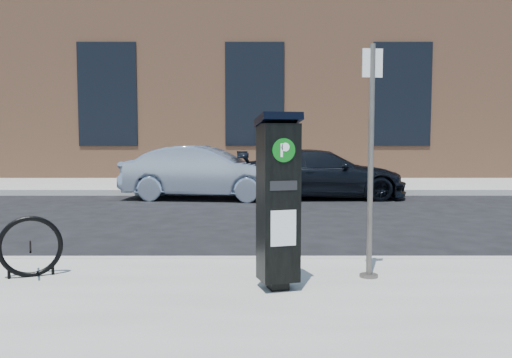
{
  "coord_description": "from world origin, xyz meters",
  "views": [
    {
      "loc": [
        0.03,
        -6.54,
        1.66
      ],
      "look_at": [
        0.03,
        0.5,
        1.07
      ],
      "focal_mm": 38.0,
      "sensor_mm": 36.0,
      "label": 1
    }
  ],
  "objects_px": {
    "sign_pole": "(371,163)",
    "parking_kiosk": "(278,199)",
    "bike_rack": "(30,247)",
    "car_dark": "(321,174)",
    "car_silver": "(205,172)"
  },
  "relations": [
    {
      "from": "bike_rack",
      "to": "car_dark",
      "type": "relative_size",
      "value": 0.15
    },
    {
      "from": "sign_pole",
      "to": "car_dark",
      "type": "relative_size",
      "value": 0.56
    },
    {
      "from": "sign_pole",
      "to": "car_dark",
      "type": "xyz_separation_m",
      "value": [
        0.49,
        8.34,
        -0.72
      ]
    },
    {
      "from": "parking_kiosk",
      "to": "car_dark",
      "type": "height_order",
      "value": "parking_kiosk"
    },
    {
      "from": "car_silver",
      "to": "car_dark",
      "type": "distance_m",
      "value": 2.99
    },
    {
      "from": "car_dark",
      "to": "parking_kiosk",
      "type": "bearing_deg",
      "value": 168.59
    },
    {
      "from": "sign_pole",
      "to": "bike_rack",
      "type": "bearing_deg",
      "value": 170.28
    },
    {
      "from": "parking_kiosk",
      "to": "bike_rack",
      "type": "relative_size",
      "value": 2.61
    },
    {
      "from": "sign_pole",
      "to": "car_dark",
      "type": "distance_m",
      "value": 8.38
    },
    {
      "from": "parking_kiosk",
      "to": "sign_pole",
      "type": "bearing_deg",
      "value": 7.95
    },
    {
      "from": "parking_kiosk",
      "to": "car_dark",
      "type": "xyz_separation_m",
      "value": [
        1.46,
        8.77,
        -0.4
      ]
    },
    {
      "from": "sign_pole",
      "to": "bike_rack",
      "type": "xyz_separation_m",
      "value": [
        -3.57,
        0.02,
        -0.88
      ]
    },
    {
      "from": "bike_rack",
      "to": "car_silver",
      "type": "distance_m",
      "value": 8.2
    },
    {
      "from": "sign_pole",
      "to": "parking_kiosk",
      "type": "bearing_deg",
      "value": -165.49
    },
    {
      "from": "parking_kiosk",
      "to": "car_dark",
      "type": "relative_size",
      "value": 0.39
    }
  ]
}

